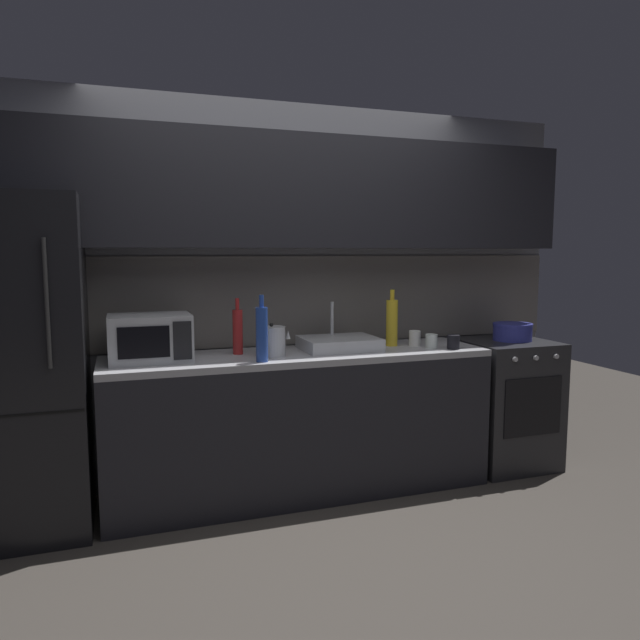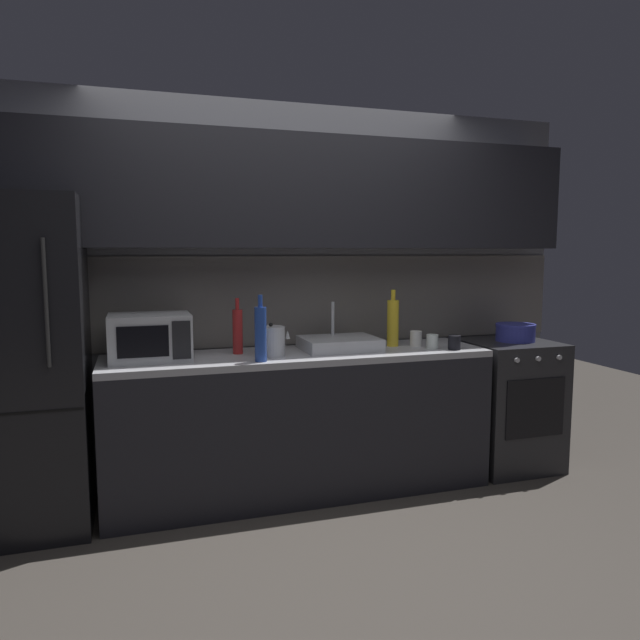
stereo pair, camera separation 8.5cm
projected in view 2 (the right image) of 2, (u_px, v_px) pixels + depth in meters
The scene contains 15 objects.
ground_plane at pixel (349, 560), 2.92m from camera, with size 10.00×10.00×0.00m, color #3D3833.
back_wall at pixel (287, 248), 3.88m from camera, with size 4.13×0.44×2.50m.
counter_run at pixel (300, 423), 3.72m from camera, with size 2.39×0.60×0.90m.
refrigerator at pixel (21, 365), 3.20m from camera, with size 0.68×0.69×1.82m.
oven_range at pixel (508, 404), 4.18m from camera, with size 0.60×0.62×0.90m.
microwave at pixel (150, 337), 3.40m from camera, with size 0.46×0.35×0.27m.
sink_basin at pixel (339, 343), 3.78m from camera, with size 0.48×0.38×0.30m.
kettle at pixel (271, 341), 3.55m from camera, with size 0.20×0.17×0.20m.
wine_bottle_red at pixel (238, 331), 3.62m from camera, with size 0.06×0.06×0.35m.
wine_bottle_blue at pixel (261, 333), 3.36m from camera, with size 0.07×0.07×0.38m.
wine_bottle_yellow at pixel (393, 322), 3.91m from camera, with size 0.08×0.08×0.38m.
mug_dark at pixel (454, 343), 3.78m from camera, with size 0.08×0.08×0.09m, color black.
mug_clear at pixel (432, 342), 3.81m from camera, with size 0.08×0.08×0.09m, color silver.
mug_white at pixel (416, 339), 3.92m from camera, with size 0.08×0.08×0.10m, color silver.
cooking_pot at pixel (515, 332), 4.14m from camera, with size 0.27×0.27×0.12m.
Camera 2 is at (-0.98, -2.59, 1.53)m, focal length 32.97 mm.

